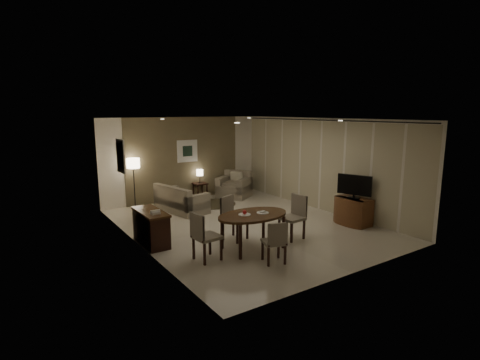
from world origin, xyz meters
TOP-DOWN VIEW (x-y plane):
  - room_shell at (0.00, 0.40)m, footprint 5.50×7.00m
  - taupe_accent at (0.00, 3.48)m, footprint 3.96×0.03m
  - curtain_wall at (2.68, 0.00)m, footprint 0.08×6.70m
  - curtain_rod at (2.68, 0.00)m, footprint 0.03×6.80m
  - art_back_frame at (0.10, 3.46)m, footprint 0.72×0.03m
  - art_back_canvas at (0.10, 3.44)m, footprint 0.34×0.01m
  - art_left_frame at (-2.72, 1.20)m, footprint 0.03×0.60m
  - art_left_canvas at (-2.71, 1.20)m, footprint 0.01×0.46m
  - downlight_nl at (-1.40, -1.80)m, footprint 0.10×0.10m
  - downlight_nr at (1.40, -1.80)m, footprint 0.10×0.10m
  - downlight_fl at (-1.40, 1.80)m, footprint 0.10×0.10m
  - downlight_fr at (1.40, 1.80)m, footprint 0.10×0.10m
  - console_desk at (-2.49, 0.00)m, footprint 0.48×1.20m
  - telephone at (-2.49, -0.30)m, footprint 0.20×0.14m
  - tv_cabinet at (2.40, -1.50)m, footprint 0.48×0.90m
  - flat_tv at (2.38, -1.50)m, footprint 0.36×0.85m
  - dining_table at (-0.78, -1.47)m, footprint 1.61×1.01m
  - chair_near at (-0.88, -2.30)m, footprint 0.52×0.52m
  - chair_far at (-0.79, -0.79)m, footprint 0.62×0.62m
  - chair_left at (-1.90, -1.48)m, footprint 0.51×0.51m
  - chair_right at (0.32, -1.46)m, footprint 0.52×0.52m
  - plate_a at (-0.96, -1.42)m, footprint 0.26×0.26m
  - plate_b at (-0.56, -1.52)m, footprint 0.26×0.26m
  - fruit_apple at (-0.96, -1.42)m, footprint 0.09×0.09m
  - napkin at (-0.56, -1.52)m, footprint 0.12×0.08m
  - round_rug at (0.43, 2.34)m, footprint 1.38×1.38m
  - sofa at (-0.77, 2.14)m, footprint 1.78×1.15m
  - armchair at (1.49, 2.79)m, footprint 1.31×1.33m
  - side_table at (0.43, 3.24)m, footprint 0.42×0.42m
  - table_lamp at (0.43, 3.25)m, footprint 0.22×0.22m
  - floor_lamp at (-1.78, 3.26)m, footprint 0.38×0.38m

SIDE VIEW (x-z plane):
  - round_rug at x=0.43m, z-range 0.00..0.01m
  - side_table at x=0.43m, z-range 0.00..0.53m
  - tv_cabinet at x=2.40m, z-range 0.00..0.70m
  - console_desk at x=-2.49m, z-range 0.00..0.75m
  - dining_table at x=-0.78m, z-range 0.00..0.76m
  - sofa at x=-0.77m, z-range 0.00..0.77m
  - chair_near at x=-0.88m, z-range 0.00..0.85m
  - armchair at x=1.49m, z-range 0.00..0.87m
  - chair_left at x=-1.90m, z-range 0.00..0.98m
  - chair_far at x=-0.79m, z-range 0.00..0.99m
  - chair_right at x=0.32m, z-range 0.00..1.00m
  - floor_lamp at x=-1.78m, z-range 0.00..1.51m
  - plate_a at x=-0.96m, z-range 0.76..0.77m
  - plate_b at x=-0.56m, z-range 0.76..0.77m
  - table_lamp at x=0.43m, z-range 0.53..1.03m
  - napkin at x=-0.56m, z-range 0.77..0.80m
  - telephone at x=-2.49m, z-range 0.76..0.85m
  - fruit_apple at x=-0.96m, z-range 0.77..0.86m
  - flat_tv at x=2.38m, z-range 0.72..1.32m
  - curtain_wall at x=2.68m, z-range 0.03..2.61m
  - taupe_accent at x=0.00m, z-range 0.00..2.70m
  - room_shell at x=0.00m, z-range 0.00..2.70m
  - art_back_frame at x=0.10m, z-range 1.24..1.96m
  - art_back_canvas at x=0.10m, z-range 1.43..1.77m
  - art_left_frame at x=-2.72m, z-range 1.45..2.25m
  - art_left_canvas at x=-2.71m, z-range 1.53..2.17m
  - curtain_rod at x=2.68m, z-range 2.62..2.66m
  - downlight_nl at x=-1.40m, z-range 2.68..2.69m
  - downlight_nr at x=1.40m, z-range 2.68..2.69m
  - downlight_fl at x=-1.40m, z-range 2.68..2.69m
  - downlight_fr at x=1.40m, z-range 2.68..2.69m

